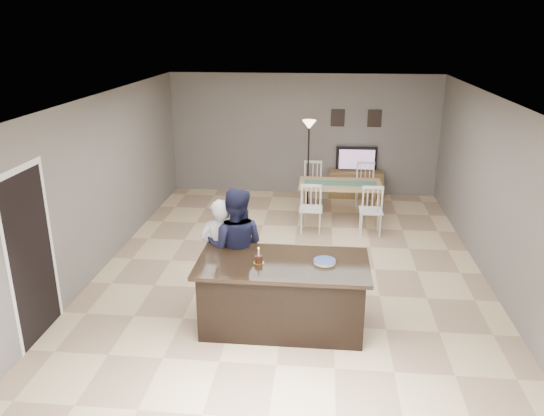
# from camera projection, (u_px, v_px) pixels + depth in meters

# --- Properties ---
(floor) EXTENTS (8.00, 8.00, 0.00)m
(floor) POSITION_uv_depth(u_px,v_px,m) (291.00, 266.00, 8.59)
(floor) COLOR #D0B485
(floor) RESTS_ON ground
(room_shell) EXTENTS (8.00, 8.00, 8.00)m
(room_shell) POSITION_uv_depth(u_px,v_px,m) (293.00, 165.00, 8.04)
(room_shell) COLOR slate
(room_shell) RESTS_ON floor
(kitchen_island) EXTENTS (2.15, 1.10, 0.90)m
(kitchen_island) POSITION_uv_depth(u_px,v_px,m) (283.00, 294.00, 6.75)
(kitchen_island) COLOR black
(kitchen_island) RESTS_ON floor
(tv_console) EXTENTS (1.20, 0.40, 0.60)m
(tv_console) POSITION_uv_depth(u_px,v_px,m) (355.00, 184.00, 11.92)
(tv_console) COLOR brown
(tv_console) RESTS_ON floor
(television) EXTENTS (0.91, 0.12, 0.53)m
(television) POSITION_uv_depth(u_px,v_px,m) (357.00, 159.00, 11.80)
(television) COLOR black
(television) RESTS_ON tv_console
(tv_screen_glow) EXTENTS (0.78, 0.00, 0.78)m
(tv_screen_glow) POSITION_uv_depth(u_px,v_px,m) (357.00, 159.00, 11.73)
(tv_screen_glow) COLOR #CA4E16
(tv_screen_glow) RESTS_ON tv_console
(picture_frames) EXTENTS (1.10, 0.02, 0.38)m
(picture_frames) POSITION_uv_depth(u_px,v_px,m) (356.00, 118.00, 11.64)
(picture_frames) COLOR black
(picture_frames) RESTS_ON room_shell
(doorway) EXTENTS (0.00, 2.10, 2.65)m
(doorway) POSITION_uv_depth(u_px,v_px,m) (29.00, 242.00, 6.29)
(doorway) COLOR black
(doorway) RESTS_ON floor
(woman) EXTENTS (0.62, 0.48, 1.51)m
(woman) POSITION_uv_depth(u_px,v_px,m) (221.00, 252.00, 7.25)
(woman) COLOR silver
(woman) RESTS_ON floor
(man) EXTENTS (0.84, 0.67, 1.67)m
(man) POSITION_uv_depth(u_px,v_px,m) (236.00, 247.00, 7.20)
(man) COLOR #171934
(man) RESTS_ON floor
(birthday_cake) EXTENTS (0.13, 0.13, 0.21)m
(birthday_cake) POSITION_uv_depth(u_px,v_px,m) (259.00, 259.00, 6.56)
(birthday_cake) COLOR gold
(birthday_cake) RESTS_ON kitchen_island
(plate_stack) EXTENTS (0.27, 0.27, 0.04)m
(plate_stack) POSITION_uv_depth(u_px,v_px,m) (325.00, 261.00, 6.56)
(plate_stack) COLOR white
(plate_stack) RESTS_ON kitchen_island
(dining_table) EXTENTS (1.61, 1.82, 0.98)m
(dining_table) POSITION_uv_depth(u_px,v_px,m) (340.00, 190.00, 10.41)
(dining_table) COLOR tan
(dining_table) RESTS_ON floor
(floor_lamp) EXTENTS (0.28, 0.28, 1.87)m
(floor_lamp) POSITION_uv_depth(u_px,v_px,m) (309.00, 141.00, 10.81)
(floor_lamp) COLOR black
(floor_lamp) RESTS_ON floor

